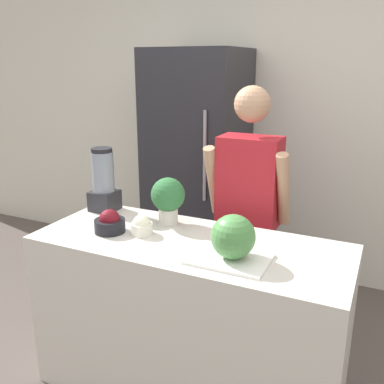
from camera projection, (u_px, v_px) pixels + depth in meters
name	position (u px, v px, depth m)	size (l,w,h in m)	color
wall_back	(277.00, 121.00, 3.47)	(8.00, 0.06, 2.60)	silver
counter_island	(189.00, 318.00, 2.28)	(1.60, 0.65, 0.89)	beige
refrigerator	(198.00, 169.00, 3.46)	(0.71, 0.69, 1.86)	#232328
person	(248.00, 216.00, 2.65)	(0.51, 0.26, 1.63)	#4C608C
cutting_board	(229.00, 259.00, 1.94)	(0.36, 0.26, 0.01)	white
watermelon	(233.00, 237.00, 1.91)	(0.20, 0.20, 0.20)	#4C8C47
bowl_cherries	(110.00, 223.00, 2.26)	(0.16, 0.16, 0.12)	black
bowl_cream	(142.00, 226.00, 2.23)	(0.11, 0.11, 0.11)	white
blender	(104.00, 182.00, 2.56)	(0.15, 0.15, 0.38)	#28282D
potted_plant	(168.00, 197.00, 2.34)	(0.19, 0.19, 0.26)	beige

